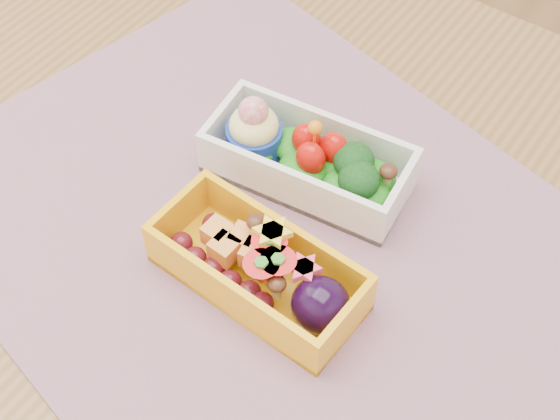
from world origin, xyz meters
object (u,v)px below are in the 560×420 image
Objects in this scene: table at (275,305)px; placemat at (270,236)px; bento_white at (307,159)px; bento_yellow at (262,269)px.

placemat is at bearing 149.11° from table.
bento_white is (-0.01, 0.07, 0.03)m from placemat.
bento_white reaches higher than placemat.
bento_white is at bearing 104.06° from table.
bento_white reaches higher than table.
table is at bearing -30.89° from placemat.
table is 0.10m from placemat.
table is at bearing -82.93° from bento_white.
table is 6.26× the size of bento_white.
bento_white is 0.12m from bento_yellow.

